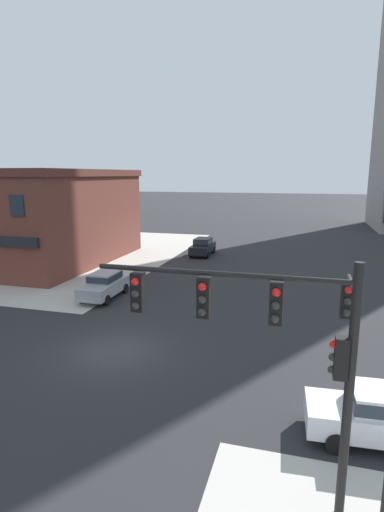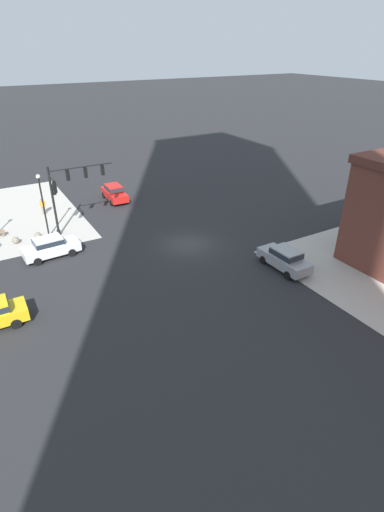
# 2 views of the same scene
# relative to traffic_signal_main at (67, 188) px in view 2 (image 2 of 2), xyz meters

# --- Properties ---
(ground_plane) EXTENTS (320.00, 320.00, 0.00)m
(ground_plane) POSITION_rel_traffic_signal_main_xyz_m (-7.91, 7.26, -4.28)
(ground_plane) COLOR #262628
(traffic_signal_main) EXTENTS (5.74, 2.09, 6.29)m
(traffic_signal_main) POSITION_rel_traffic_signal_main_xyz_m (0.00, 0.00, 0.00)
(traffic_signal_main) COLOR black
(traffic_signal_main) RESTS_ON ground
(bollard_sphere_curb_a) EXTENTS (0.60, 0.60, 0.60)m
(bollard_sphere_curb_a) POSITION_rel_traffic_signal_main_xyz_m (3.03, -0.38, -3.98)
(bollard_sphere_curb_a) COLOR gray
(bollard_sphere_curb_a) RESTS_ON ground
(bollard_sphere_curb_b) EXTENTS (0.60, 0.60, 0.60)m
(bollard_sphere_curb_b) POSITION_rel_traffic_signal_main_xyz_m (4.88, -0.38, -3.98)
(bollard_sphere_curb_b) COLOR gray
(bollard_sphere_curb_b) RESTS_ON ground
(pedestrian_near_bench) EXTENTS (0.55, 0.23, 1.66)m
(pedestrian_near_bench) POSITION_rel_traffic_signal_main_xyz_m (1.33, -5.98, -3.33)
(pedestrian_near_bench) COLOR gray
(pedestrian_near_bench) RESTS_ON ground
(street_lamp_corner_near) EXTENTS (0.36, 0.36, 5.68)m
(street_lamp_corner_near) POSITION_rel_traffic_signal_main_xyz_m (2.09, -0.44, -0.74)
(street_lamp_corner_near) COLOR black
(street_lamp_corner_near) RESTS_ON ground
(car_main_northbound_near) EXTENTS (1.95, 4.43, 1.68)m
(car_main_northbound_near) POSITION_rel_traffic_signal_main_xyz_m (-12.19, 14.58, -3.36)
(car_main_northbound_near) COLOR #99999E
(car_main_northbound_near) RESTS_ON ground
(car_main_southbound_near) EXTENTS (2.00, 4.45, 1.68)m
(car_main_southbound_near) POSITION_rel_traffic_signal_main_xyz_m (-6.32, -6.26, -3.36)
(car_main_southbound_near) COLOR red
(car_main_southbound_near) RESTS_ON ground
(car_cross_eastbound) EXTENTS (4.50, 2.10, 1.68)m
(car_cross_eastbound) POSITION_rel_traffic_signal_main_xyz_m (2.78, 3.63, -3.36)
(car_cross_eastbound) COLOR silver
(car_cross_eastbound) RESTS_ON ground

